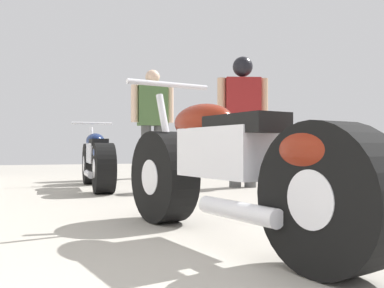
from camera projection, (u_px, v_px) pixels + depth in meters
name	position (u px, v px, depth m)	size (l,w,h in m)	color
ground_plane	(166.00, 201.00, 4.01)	(17.48, 17.48, 0.00)	#9E998E
motorcycle_maroon_cruiser	(228.00, 169.00, 2.25)	(0.82, 2.01, 0.95)	black
motorcycle_black_naked	(97.00, 160.00, 5.18)	(0.54, 1.83, 0.85)	black
mechanic_in_blue	(153.00, 117.00, 6.94)	(0.71, 0.26, 1.78)	#4C4C4C
mechanic_with_helmet	(243.00, 109.00, 5.35)	(0.65, 0.33, 1.66)	#4C4C4C
red_toolbox	(359.00, 192.00, 3.87)	(0.43, 0.23, 0.19)	#B21919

